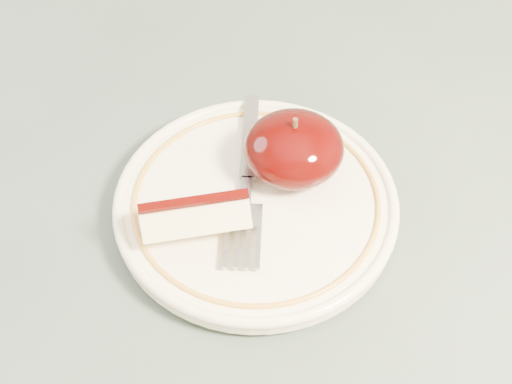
{
  "coord_description": "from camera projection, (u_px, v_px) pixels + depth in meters",
  "views": [
    {
      "loc": [
        0.05,
        -0.35,
        1.2
      ],
      "look_at": [
        0.08,
        -0.0,
        0.78
      ],
      "focal_mm": 50.0,
      "sensor_mm": 36.0,
      "label": 1
    }
  ],
  "objects": [
    {
      "name": "apple_half",
      "position": [
        294.0,
        149.0,
        0.55
      ],
      "size": [
        0.08,
        0.08,
        0.06
      ],
      "color": "black",
      "rests_on": "plate"
    },
    {
      "name": "fork",
      "position": [
        247.0,
        180.0,
        0.56
      ],
      "size": [
        0.04,
        0.18,
        0.0
      ],
      "rotation": [
        0.0,
        0.0,
        1.44
      ],
      "color": "gray",
      "rests_on": "plate"
    },
    {
      "name": "plate",
      "position": [
        256.0,
        203.0,
        0.56
      ],
      "size": [
        0.22,
        0.22,
        0.02
      ],
      "color": "#EEE8C8",
      "rests_on": "table"
    },
    {
      "name": "apple_wedge",
      "position": [
        195.0,
        217.0,
        0.52
      ],
      "size": [
        0.08,
        0.04,
        0.04
      ],
      "rotation": [
        0.0,
        0.0,
        0.1
      ],
      "color": "#F4E5B4",
      "rests_on": "plate"
    },
    {
      "name": "table",
      "position": [
        165.0,
        277.0,
        0.63
      ],
      "size": [
        0.9,
        0.9,
        0.75
      ],
      "color": "brown",
      "rests_on": "ground"
    }
  ]
}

